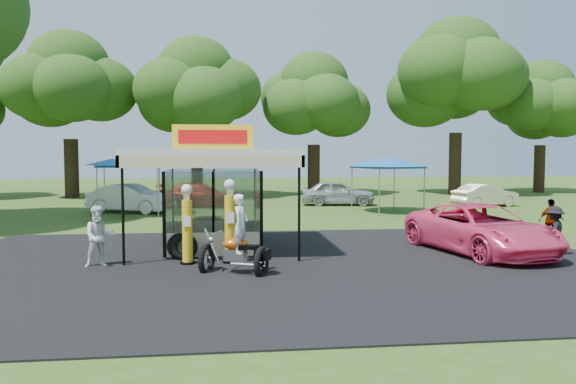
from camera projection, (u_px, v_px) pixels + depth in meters
name	position (u px, v px, depth m)	size (l,w,h in m)	color
ground	(291.00, 281.00, 14.27)	(120.00, 120.00, 0.00)	#325019
asphalt_apron	(282.00, 265.00, 16.25)	(20.00, 14.00, 0.04)	black
gas_station_kiosk	(214.00, 197.00, 18.86)	(5.40, 5.40, 4.18)	white
gas_pump_left	(187.00, 226.00, 16.28)	(0.44, 0.44, 2.37)	black
gas_pump_right	(230.00, 223.00, 16.46)	(0.47, 0.47, 2.51)	black
motorcycle	(238.00, 242.00, 15.02)	(1.98, 1.52, 2.26)	black
spare_tires	(182.00, 247.00, 17.11)	(1.03, 0.72, 0.84)	black
kiosk_car	(215.00, 227.00, 21.14)	(1.13, 2.82, 0.96)	gold
pink_sedan	(481.00, 229.00, 18.15)	(2.66, 5.77, 1.60)	#FF457B
spectator_west	(99.00, 237.00, 15.98)	(0.86, 0.67, 1.77)	white
spectator_east_a	(555.00, 231.00, 17.63)	(1.04, 0.60, 1.60)	black
spectator_east_b	(551.00, 220.00, 20.58)	(0.93, 0.39, 1.58)	gray
bg_car_a	(131.00, 198.00, 30.71)	(1.66, 4.76, 1.57)	white
bg_car_b	(201.00, 195.00, 33.65)	(2.02, 4.98, 1.44)	#A1150C
bg_car_c	(338.00, 193.00, 35.01)	(1.85, 4.59, 1.56)	#9E9FA2
bg_car_e	(485.00, 195.00, 34.04)	(1.46, 4.19, 1.38)	beige
tent_west	(130.00, 160.00, 29.48)	(4.54, 4.54, 3.17)	gray
tent_east	(387.00, 162.00, 30.76)	(4.37, 4.37, 3.05)	gray
oak_far_b	(70.00, 94.00, 40.63)	(9.93, 9.93, 11.84)	black
oak_far_c	(196.00, 98.00, 41.12)	(9.75, 9.75, 11.49)	black
oak_far_d	(314.00, 106.00, 43.95)	(9.14, 9.14, 10.88)	black
oak_far_e	(457.00, 84.00, 43.58)	(11.29, 11.29, 13.44)	black
oak_far_f	(541.00, 110.00, 46.11)	(8.82, 8.82, 10.62)	black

